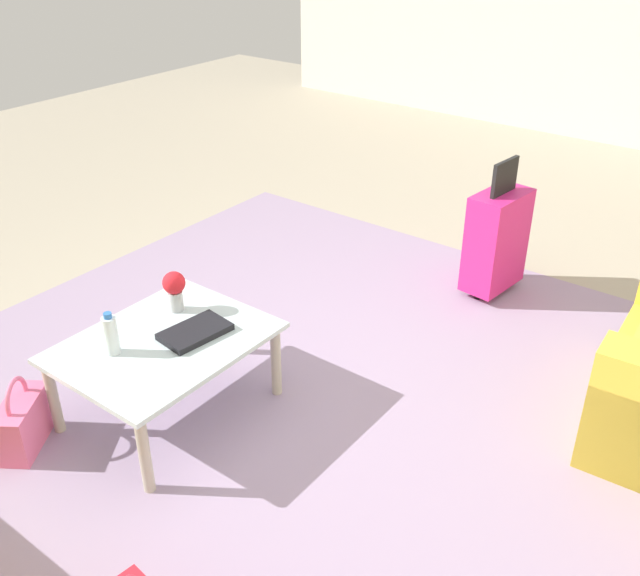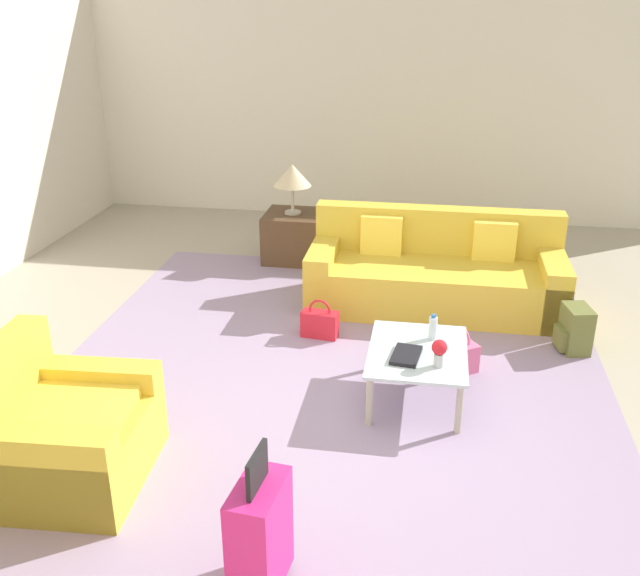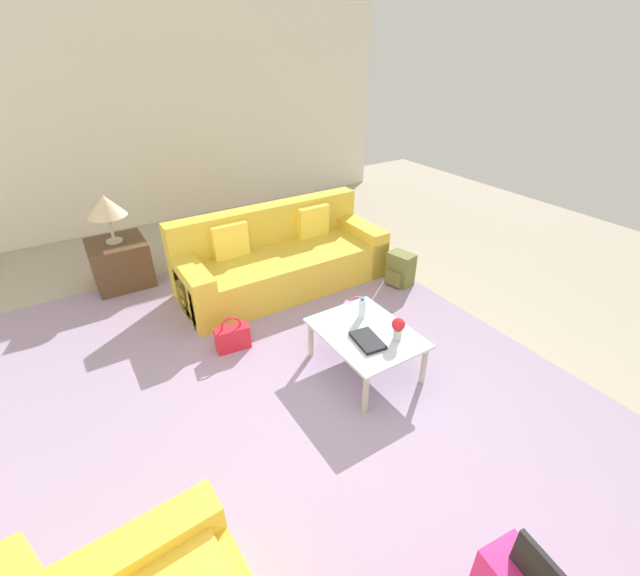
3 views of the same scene
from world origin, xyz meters
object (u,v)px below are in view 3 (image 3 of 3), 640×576
coffee_table (366,336)px  coffee_table_book (368,341)px  table_lamp (105,207)px  handbag_pink (358,316)px  side_table (120,263)px  backpack_olive (400,270)px  handbag_red (232,337)px  water_bottle (362,308)px  couch (279,260)px  flower_vase (398,327)px

coffee_table → coffee_table_book: bearing=146.3°
table_lamp → handbag_pink: table_lamp is taller
handbag_pink → side_table: bearing=39.4°
coffee_table → backpack_olive: bearing=-52.3°
coffee_table → table_lamp: table_lamp is taller
side_table → handbag_red: 2.01m
side_table → handbag_red: size_ratio=1.74×
water_bottle → handbag_red: (0.70, 0.98, -0.37)m
couch → coffee_table: bearing=176.8°
backpack_olive → handbag_red: bearing=92.7°
backpack_olive → table_lamp: bearing=57.1°
coffee_table → side_table: bearing=28.2°
side_table → table_lamp: (0.00, 0.00, 0.69)m
couch → handbag_pink: bearing=-169.0°
water_bottle → backpack_olive: bearing=-56.2°
flower_vase → table_lamp: (3.02, 1.65, 0.43)m
couch → handbag_red: 1.34m
coffee_table → side_table: 3.18m
coffee_table_book → handbag_red: (1.02, 0.80, -0.29)m
table_lamp → backpack_olive: bearing=-122.9°
coffee_table_book → handbag_red: size_ratio=0.86×
backpack_olive → water_bottle: bearing=123.8°
coffee_table → backpack_olive: coffee_table is taller
table_lamp → flower_vase: bearing=-151.3°
couch → coffee_table_book: bearing=174.6°
couch → table_lamp: bearing=58.0°
handbag_red → backpack_olive: size_ratio=0.89×
coffee_table_book → table_lamp: 3.29m
side_table → handbag_red: side_table is taller
table_lamp → coffee_table: bearing=-151.8°
couch → water_bottle: couch is taller
couch → handbag_pink: size_ratio=6.67×
side_table → handbag_pink: (-2.24, -1.84, -0.14)m
coffee_table → coffee_table_book: coffee_table_book is taller
coffee_table_book → side_table: 3.25m
coffee_table → flower_vase: flower_vase is taller
water_bottle → coffee_table_book: 0.38m
couch → handbag_pink: (-1.24, -0.24, -0.17)m
handbag_red → water_bottle: bearing=-125.4°
coffee_table_book → handbag_pink: (0.68, -0.42, -0.29)m
water_bottle → table_lamp: 3.09m
water_bottle → handbag_red: water_bottle is taller
water_bottle → backpack_olive: size_ratio=0.51×
water_bottle → table_lamp: bearing=31.6°
water_bottle → handbag_red: size_ratio=0.57×
handbag_pink → coffee_table: bearing=148.4°
couch → side_table: (1.00, 1.60, -0.03)m
coffee_table_book → table_lamp: (2.92, 1.42, 0.54)m
coffee_table_book → coffee_table: bearing=-26.1°
coffee_table_book → backpack_olive: (1.12, -1.37, -0.23)m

